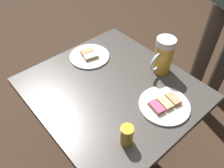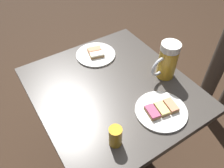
{
  "view_description": "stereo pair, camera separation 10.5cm",
  "coord_description": "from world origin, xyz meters",
  "px_view_note": "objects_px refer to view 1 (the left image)",
  "views": [
    {
      "loc": [
        -0.55,
        0.48,
        1.5
      ],
      "look_at": [
        0.0,
        0.0,
        0.75
      ],
      "focal_mm": 36.14,
      "sensor_mm": 36.0,
      "label": 1
    },
    {
      "loc": [
        -0.62,
        0.4,
        1.5
      ],
      "look_at": [
        0.0,
        0.0,
        0.75
      ],
      "focal_mm": 36.14,
      "sensor_mm": 36.0,
      "label": 2
    }
  ],
  "objects_px": {
    "beer_mug": "(163,56)",
    "plate_near": "(164,105)",
    "beer_glass_small": "(127,135)",
    "plate_far": "(89,56)"
  },
  "relations": [
    {
      "from": "beer_mug",
      "to": "plate_near",
      "type": "bearing_deg",
      "value": 134.85
    },
    {
      "from": "beer_mug",
      "to": "beer_glass_small",
      "type": "bearing_deg",
      "value": 113.85
    },
    {
      "from": "plate_far",
      "to": "beer_mug",
      "type": "bearing_deg",
      "value": -147.57
    },
    {
      "from": "plate_near",
      "to": "beer_glass_small",
      "type": "height_order",
      "value": "beer_glass_small"
    },
    {
      "from": "beer_glass_small",
      "to": "beer_mug",
      "type": "bearing_deg",
      "value": -66.15
    },
    {
      "from": "plate_near",
      "to": "beer_mug",
      "type": "relative_size",
      "value": 1.19
    },
    {
      "from": "plate_near",
      "to": "plate_far",
      "type": "xyz_separation_m",
      "value": [
        0.48,
        0.04,
        -0.0
      ]
    },
    {
      "from": "plate_far",
      "to": "beer_mug",
      "type": "relative_size",
      "value": 1.14
    },
    {
      "from": "plate_near",
      "to": "beer_mug",
      "type": "bearing_deg",
      "value": -45.15
    },
    {
      "from": "plate_far",
      "to": "beer_mug",
      "type": "distance_m",
      "value": 0.39
    }
  ]
}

